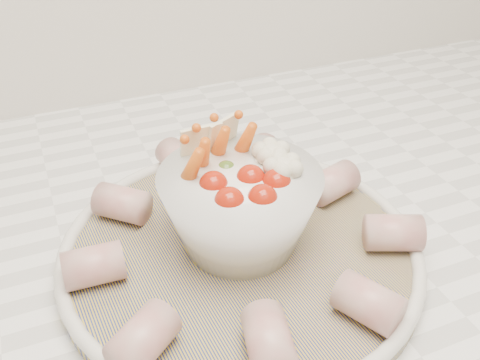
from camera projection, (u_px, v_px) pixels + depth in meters
name	position (u px, v px, depth m)	size (l,w,h in m)	color
serving_platter	(240.00, 250.00, 0.47)	(0.34, 0.34, 0.02)	navy
veggie_bowl	(240.00, 205.00, 0.45)	(0.14, 0.14, 0.10)	white
cured_meat_rolls	(240.00, 232.00, 0.46)	(0.30, 0.30, 0.03)	#AC504E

